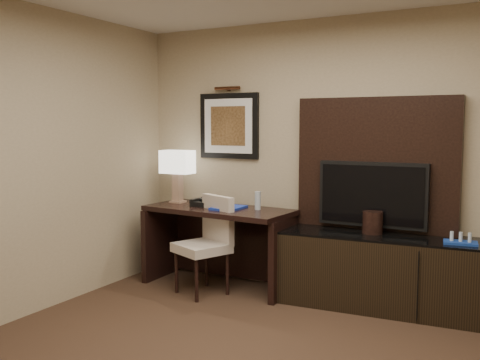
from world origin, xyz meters
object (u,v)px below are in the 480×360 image
Objects in this scene: tv at (373,194)px; table_lamp at (178,179)px; desk_phone at (203,201)px; desk_chair at (202,247)px; minibar_tray at (461,238)px; credenza at (385,272)px; desk at (219,247)px; water_bottle at (258,201)px; ice_bucket at (373,222)px.

tv is 1.90× the size of table_lamp.
table_lamp is at bearing 167.17° from desk_phone.
desk_phone is (-1.71, -0.23, -0.15)m from tv.
minibar_tray is at bearing 32.58° from desk_chair.
table_lamp reaches higher than credenza.
desk is at bearing -171.00° from tv.
desk is 7.34× the size of desk_phone.
water_bottle is 0.68× the size of minibar_tray.
minibar_tray is (0.79, -0.20, -0.30)m from tv.
desk_chair is 4.64× the size of ice_bucket.
table_lamp is (-2.09, -0.13, 0.06)m from tv.
desk_phone is 1.14× the size of water_bottle.
minibar_tray is (2.31, 0.04, 0.32)m from desk.
water_bottle is 1.15m from ice_bucket.
desk_chair is 0.93m from table_lamp.
table_lamp is 2.53× the size of desk_phone.
table_lamp is 2.88× the size of water_bottle.
desk_chair is 5.17× the size of water_bottle.
desk is at bearing -10.34° from table_lamp.
tv is 4.81× the size of desk_phone.
water_bottle is at bearing 66.06° from desk_chair.
desk is at bearing -3.52° from desk_phone.
desk is 0.32m from desk_chair.
tv is at bearing 166.01° from minibar_tray.
tv reaches higher than desk_chair.
desk_chair reaches higher than minibar_tray.
water_bottle reaches higher than ice_bucket.
desk is 0.78× the size of credenza.
credenza is at bearing 174.75° from minibar_tray.
credenza is 9.67× the size of ice_bucket.
water_bottle is (0.41, 0.07, 0.50)m from desk.
desk_chair is (-1.53, -0.55, -0.55)m from tv.
ice_bucket is 0.76× the size of minibar_tray.
desk is 2.91× the size of table_lamp.
ice_bucket is at bearing 2.88° from water_bottle.
table_lamp reaches higher than water_bottle.
tv is 0.27m from ice_bucket.
ice_bucket is at bearing 9.64° from desk.
desk_phone is 1.75m from ice_bucket.
water_bottle is 1.90m from minibar_tray.
minibar_tray is (0.62, -0.06, 0.39)m from credenza.
desk is 0.50m from desk_phone.
ice_bucket is (1.56, 0.44, 0.31)m from desk_chair.
table_lamp reaches higher than desk_chair.
desk_chair is 3.53× the size of minibar_tray.
water_bottle is at bearing -177.12° from ice_bucket.
ice_bucket is (0.03, -0.11, -0.24)m from tv.
tv reaches higher than desk.
credenza is 0.73m from minibar_tray.
table_lamp reaches higher than desk.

